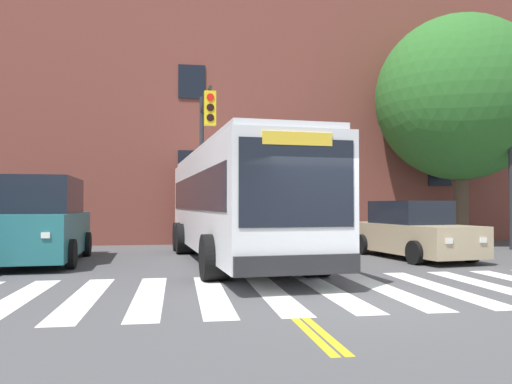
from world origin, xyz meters
TOP-DOWN VIEW (x-y plane):
  - ground_plane at (0.00, 0.00)m, footprint 120.00×120.00m
  - crosswalk at (-0.59, 1.02)m, footprint 15.10×4.38m
  - lane_line_yellow_inner at (-1.24, 15.02)m, footprint 0.12×36.00m
  - lane_line_yellow_outer at (-1.08, 15.02)m, footprint 0.12×36.00m
  - city_bus at (-1.24, 6.24)m, footprint 3.54×11.53m
  - car_teal_near_lane at (-6.63, 6.75)m, footprint 2.44×5.31m
  - car_tan_far_lane at (4.24, 6.19)m, footprint 2.51×4.91m
  - car_grey_behind_bus at (-2.25, 15.10)m, footprint 2.14×4.16m
  - traffic_light_overhead at (-1.95, 8.62)m, footprint 0.34×3.90m
  - street_tree_curbside_large at (8.49, 10.40)m, footprint 7.31×6.65m
  - building_facade at (3.26, 15.99)m, footprint 41.41×7.08m

SIDE VIEW (x-z plane):
  - ground_plane at x=0.00m, z-range 0.00..0.00m
  - lane_line_yellow_inner at x=-1.24m, z-range 0.00..0.01m
  - lane_line_yellow_outer at x=-1.08m, z-range 0.00..0.01m
  - crosswalk at x=-0.59m, z-range 0.00..0.01m
  - car_tan_far_lane at x=4.24m, z-range -0.08..1.68m
  - car_grey_behind_bus at x=-2.25m, z-range -0.07..1.75m
  - car_teal_near_lane at x=-6.63m, z-range -0.07..2.34m
  - city_bus at x=-1.24m, z-range 0.13..3.33m
  - traffic_light_overhead at x=-1.95m, z-range 0.94..6.54m
  - street_tree_curbside_large at x=8.49m, z-range 1.30..10.61m
  - building_facade at x=3.26m, z-range 0.01..12.68m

